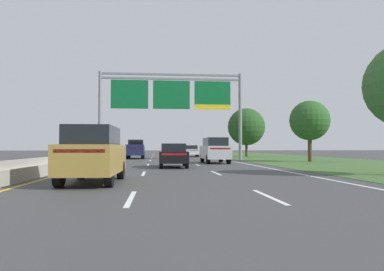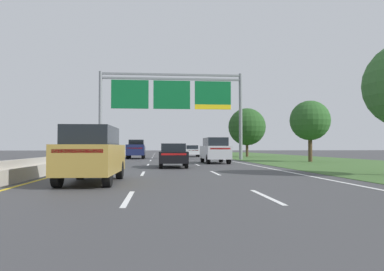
{
  "view_description": "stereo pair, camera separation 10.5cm",
  "coord_description": "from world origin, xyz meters",
  "px_view_note": "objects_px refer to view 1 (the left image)",
  "views": [
    {
      "loc": [
        -1.16,
        0.8,
        1.35
      ],
      "look_at": [
        1.55,
        29.31,
        2.25
      ],
      "focal_mm": 34.24,
      "sensor_mm": 36.0,
      "label": 1
    },
    {
      "loc": [
        -1.06,
        0.79,
        1.35
      ],
      "look_at": [
        1.55,
        29.31,
        2.25
      ],
      "focal_mm": 34.24,
      "sensor_mm": 36.0,
      "label": 2
    }
  ],
  "objects_px": {
    "overhead_sign_gantry": "(171,98)",
    "roadside_tree_far": "(246,127)",
    "car_white_right_lane_sedan": "(191,151)",
    "car_gold_left_lane_suv": "(94,154)",
    "pickup_truck_navy": "(136,149)",
    "car_silver_right_lane_suv": "(215,150)",
    "roadside_tree_mid": "(310,121)",
    "car_black_centre_lane_sedan": "(173,155)"
  },
  "relations": [
    {
      "from": "overhead_sign_gantry",
      "to": "pickup_truck_navy",
      "type": "distance_m",
      "value": 8.24
    },
    {
      "from": "car_gold_left_lane_suv",
      "to": "roadside_tree_mid",
      "type": "xyz_separation_m",
      "value": [
        16.21,
        18.07,
        2.65
      ]
    },
    {
      "from": "car_black_centre_lane_sedan",
      "to": "overhead_sign_gantry",
      "type": "bearing_deg",
      "value": -0.41
    },
    {
      "from": "car_white_right_lane_sedan",
      "to": "roadside_tree_mid",
      "type": "xyz_separation_m",
      "value": [
        9.16,
        -18.09,
        2.93
      ]
    },
    {
      "from": "roadside_tree_mid",
      "to": "car_black_centre_lane_sedan",
      "type": "bearing_deg",
      "value": -148.68
    },
    {
      "from": "car_black_centre_lane_sedan",
      "to": "roadside_tree_mid",
      "type": "height_order",
      "value": "roadside_tree_mid"
    },
    {
      "from": "pickup_truck_navy",
      "to": "roadside_tree_mid",
      "type": "height_order",
      "value": "roadside_tree_mid"
    },
    {
      "from": "overhead_sign_gantry",
      "to": "car_silver_right_lane_suv",
      "type": "xyz_separation_m",
      "value": [
        3.31,
        -8.05,
        -5.39
      ]
    },
    {
      "from": "pickup_truck_navy",
      "to": "car_silver_right_lane_suv",
      "type": "xyz_separation_m",
      "value": [
        7.28,
        -12.82,
        0.02
      ]
    },
    {
      "from": "overhead_sign_gantry",
      "to": "pickup_truck_navy",
      "type": "relative_size",
      "value": 2.78
    },
    {
      "from": "car_white_right_lane_sedan",
      "to": "roadside_tree_mid",
      "type": "bearing_deg",
      "value": -151.86
    },
    {
      "from": "pickup_truck_navy",
      "to": "car_gold_left_lane_suv",
      "type": "distance_m",
      "value": 28.93
    },
    {
      "from": "car_silver_right_lane_suv",
      "to": "pickup_truck_navy",
      "type": "bearing_deg",
      "value": 28.22
    },
    {
      "from": "roadside_tree_mid",
      "to": "roadside_tree_far",
      "type": "height_order",
      "value": "roadside_tree_far"
    },
    {
      "from": "overhead_sign_gantry",
      "to": "car_white_right_lane_sedan",
      "type": "relative_size",
      "value": 3.39
    },
    {
      "from": "roadside_tree_far",
      "to": "car_gold_left_lane_suv",
      "type": "bearing_deg",
      "value": -112.41
    },
    {
      "from": "overhead_sign_gantry",
      "to": "car_silver_right_lane_suv",
      "type": "distance_m",
      "value": 10.23
    },
    {
      "from": "pickup_truck_navy",
      "to": "car_black_centre_lane_sedan",
      "type": "bearing_deg",
      "value": -169.76
    },
    {
      "from": "car_white_right_lane_sedan",
      "to": "roadside_tree_far",
      "type": "distance_m",
      "value": 8.31
    },
    {
      "from": "overhead_sign_gantry",
      "to": "car_gold_left_lane_suv",
      "type": "bearing_deg",
      "value": -99.04
    },
    {
      "from": "overhead_sign_gantry",
      "to": "car_black_centre_lane_sedan",
      "type": "xyz_separation_m",
      "value": [
        -0.39,
        -13.85,
        -5.67
      ]
    },
    {
      "from": "car_silver_right_lane_suv",
      "to": "roadside_tree_mid",
      "type": "bearing_deg",
      "value": -79.14
    },
    {
      "from": "car_black_centre_lane_sedan",
      "to": "car_gold_left_lane_suv",
      "type": "height_order",
      "value": "car_gold_left_lane_suv"
    },
    {
      "from": "car_white_right_lane_sedan",
      "to": "car_gold_left_lane_suv",
      "type": "xyz_separation_m",
      "value": [
        -7.05,
        -36.16,
        0.28
      ]
    },
    {
      "from": "car_silver_right_lane_suv",
      "to": "roadside_tree_mid",
      "type": "height_order",
      "value": "roadside_tree_mid"
    },
    {
      "from": "pickup_truck_navy",
      "to": "car_gold_left_lane_suv",
      "type": "bearing_deg",
      "value": 179.61
    },
    {
      "from": "pickup_truck_navy",
      "to": "car_silver_right_lane_suv",
      "type": "bearing_deg",
      "value": -151.04
    },
    {
      "from": "overhead_sign_gantry",
      "to": "roadside_tree_far",
      "type": "xyz_separation_m",
      "value": [
        10.79,
        11.32,
        -2.35
      ]
    },
    {
      "from": "car_silver_right_lane_suv",
      "to": "roadside_tree_far",
      "type": "height_order",
      "value": "roadside_tree_far"
    },
    {
      "from": "pickup_truck_navy",
      "to": "roadside_tree_far",
      "type": "height_order",
      "value": "roadside_tree_far"
    },
    {
      "from": "overhead_sign_gantry",
      "to": "car_white_right_lane_sedan",
      "type": "xyz_separation_m",
      "value": [
        3.2,
        12.01,
        -5.67
      ]
    },
    {
      "from": "car_silver_right_lane_suv",
      "to": "roadside_tree_mid",
      "type": "xyz_separation_m",
      "value": [
        9.05,
        1.96,
        2.65
      ]
    },
    {
      "from": "car_silver_right_lane_suv",
      "to": "roadside_tree_far",
      "type": "distance_m",
      "value": 20.98
    },
    {
      "from": "roadside_tree_far",
      "to": "pickup_truck_navy",
      "type": "bearing_deg",
      "value": -156.09
    },
    {
      "from": "pickup_truck_navy",
      "to": "car_white_right_lane_sedan",
      "type": "xyz_separation_m",
      "value": [
        7.17,
        7.23,
        -0.26
      ]
    },
    {
      "from": "car_white_right_lane_sedan",
      "to": "car_gold_left_lane_suv",
      "type": "relative_size",
      "value": 0.94
    },
    {
      "from": "pickup_truck_navy",
      "to": "car_gold_left_lane_suv",
      "type": "height_order",
      "value": "pickup_truck_navy"
    },
    {
      "from": "overhead_sign_gantry",
      "to": "car_black_centre_lane_sedan",
      "type": "distance_m",
      "value": 14.97
    },
    {
      "from": "car_black_centre_lane_sedan",
      "to": "car_gold_left_lane_suv",
      "type": "distance_m",
      "value": 10.87
    },
    {
      "from": "pickup_truck_navy",
      "to": "car_black_centre_lane_sedan",
      "type": "relative_size",
      "value": 1.22
    },
    {
      "from": "pickup_truck_navy",
      "to": "roadside_tree_mid",
      "type": "bearing_deg",
      "value": -124.26
    },
    {
      "from": "car_black_centre_lane_sedan",
      "to": "car_gold_left_lane_suv",
      "type": "xyz_separation_m",
      "value": [
        -3.45,
        -10.31,
        0.28
      ]
    }
  ]
}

